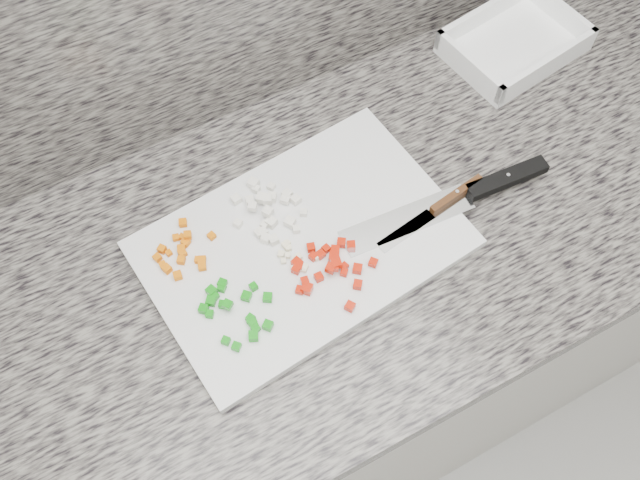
{
  "coord_description": "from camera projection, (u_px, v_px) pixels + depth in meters",
  "views": [
    {
      "loc": [
        -0.24,
        0.97,
        1.86
      ],
      "look_at": [
        0.01,
        1.42,
        0.94
      ],
      "focal_mm": 40.0,
      "sensor_mm": 36.0,
      "label": 1
    }
  ],
  "objects": [
    {
      "name": "cabinet",
      "position": [
        313.0,
        351.0,
        1.5
      ],
      "size": [
        3.92,
        0.62,
        0.86
      ],
      "primitive_type": "cube",
      "color": "silver",
      "rests_on": "ground"
    },
    {
      "name": "countertop",
      "position": [
        311.0,
        250.0,
        1.11
      ],
      "size": [
        3.96,
        0.64,
        0.04
      ],
      "primitive_type": "cube",
      "color": "#67635A",
      "rests_on": "cabinet"
    },
    {
      "name": "cutting_board",
      "position": [
        302.0,
        244.0,
        1.08
      ],
      "size": [
        0.49,
        0.35,
        0.02
      ],
      "primitive_type": "cube",
      "rotation": [
        0.0,
        0.0,
        0.1
      ],
      "color": "silver",
      "rests_on": "countertop"
    },
    {
      "name": "carrot_pile",
      "position": [
        181.0,
        252.0,
        1.06
      ],
      "size": [
        0.1,
        0.1,
        0.02
      ],
      "color": "#D56504",
      "rests_on": "cutting_board"
    },
    {
      "name": "onion_pile",
      "position": [
        269.0,
        210.0,
        1.09
      ],
      "size": [
        0.11,
        0.12,
        0.02
      ],
      "color": "silver",
      "rests_on": "cutting_board"
    },
    {
      "name": "green_pepper_pile",
      "position": [
        236.0,
        310.0,
        1.01
      ],
      "size": [
        0.11,
        0.11,
        0.02
      ],
      "color": "#0B7C0B",
      "rests_on": "cutting_board"
    },
    {
      "name": "red_pepper_pile",
      "position": [
        328.0,
        267.0,
        1.05
      ],
      "size": [
        0.13,
        0.13,
        0.02
      ],
      "color": "#B51602",
      "rests_on": "cutting_board"
    },
    {
      "name": "garlic_pile",
      "position": [
        296.0,
        258.0,
        1.06
      ],
      "size": [
        0.06,
        0.06,
        0.01
      ],
      "color": "beige",
      "rests_on": "cutting_board"
    },
    {
      "name": "chef_knife",
      "position": [
        473.0,
        192.0,
        1.11
      ],
      "size": [
        0.35,
        0.06,
        0.02
      ],
      "rotation": [
        0.0,
        0.0,
        -0.07
      ],
      "color": "#B9BCC0",
      "rests_on": "cutting_board"
    },
    {
      "name": "paring_knife",
      "position": [
        444.0,
        204.0,
        1.1
      ],
      "size": [
        0.2,
        0.05,
        0.02
      ],
      "rotation": [
        0.0,
        0.0,
        0.15
      ],
      "color": "#B9BCC0",
      "rests_on": "cutting_board"
    },
    {
      "name": "tray",
      "position": [
        514.0,
        44.0,
        1.27
      ],
      "size": [
        0.25,
        0.2,
        0.05
      ],
      "rotation": [
        0.0,
        0.0,
        0.14
      ],
      "color": "white",
      "rests_on": "countertop"
    }
  ]
}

